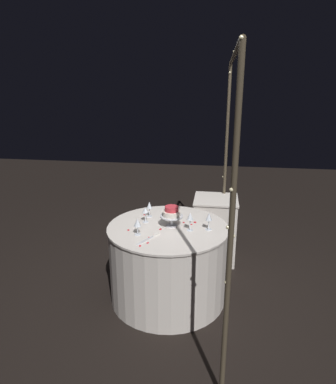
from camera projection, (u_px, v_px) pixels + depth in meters
name	position (u px, v px, depth m)	size (l,w,h in m)	color
ground_plane	(168.00, 296.00, 3.52)	(12.00, 12.00, 0.00)	black
decorative_arch	(229.00, 151.00, 2.98)	(2.27, 0.06, 2.32)	#473D2D
main_table	(168.00, 262.00, 3.40)	(1.17, 1.17, 0.78)	silver
side_table	(215.00, 229.00, 4.18)	(0.52, 0.52, 0.79)	silver
tiered_cake	(172.00, 213.00, 3.25)	(0.22, 0.22, 0.20)	silver
wine_glass_0	(137.00, 223.00, 3.07)	(0.07, 0.07, 0.16)	silver
wine_glass_1	(149.00, 206.00, 3.49)	(0.06, 0.06, 0.16)	silver
wine_glass_2	(209.00, 217.00, 3.17)	(0.06, 0.06, 0.17)	silver
wine_glass_3	(190.00, 217.00, 3.16)	(0.06, 0.06, 0.18)	silver
wine_glass_4	(145.00, 211.00, 3.35)	(0.06, 0.06, 0.15)	silver
cake_knife	(150.00, 238.00, 3.03)	(0.27, 0.16, 0.01)	silver
rose_petal_0	(195.00, 222.00, 3.38)	(0.04, 0.03, 0.00)	red
rose_petal_1	(145.00, 215.00, 3.57)	(0.03, 0.02, 0.00)	red
rose_petal_2	(154.00, 235.00, 3.09)	(0.03, 0.02, 0.00)	red
rose_petal_3	(140.00, 246.00, 2.89)	(0.03, 0.02, 0.00)	red
rose_petal_4	(191.00, 224.00, 3.33)	(0.03, 0.02, 0.00)	red
rose_petal_5	(160.00, 229.00, 3.22)	(0.03, 0.02, 0.00)	red
rose_petal_6	(184.00, 222.00, 3.37)	(0.03, 0.02, 0.00)	red
rose_petal_7	(149.00, 237.00, 3.04)	(0.03, 0.02, 0.00)	red
rose_petal_8	(148.00, 243.00, 2.94)	(0.03, 0.02, 0.00)	red
rose_petal_9	(128.00, 230.00, 3.20)	(0.03, 0.02, 0.00)	red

